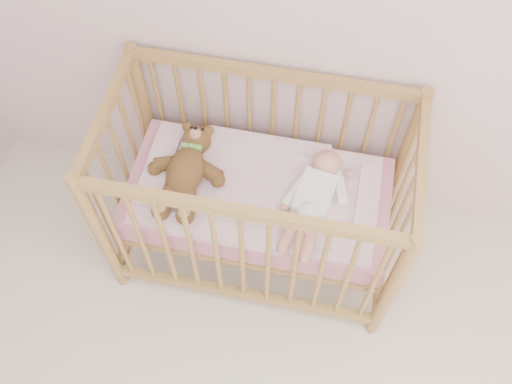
# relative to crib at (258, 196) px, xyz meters

# --- Properties ---
(wall_back) EXTENTS (4.00, 0.02, 2.70)m
(wall_back) POSITION_rel_crib_xyz_m (0.41, 0.40, 0.85)
(wall_back) COLOR silver
(wall_back) RESTS_ON floor
(crib) EXTENTS (1.36, 0.76, 1.00)m
(crib) POSITION_rel_crib_xyz_m (0.00, 0.00, 0.00)
(crib) COLOR #A07C44
(crib) RESTS_ON floor
(mattress) EXTENTS (1.22, 0.62, 0.13)m
(mattress) POSITION_rel_crib_xyz_m (-0.00, 0.00, -0.01)
(mattress) COLOR pink
(mattress) RESTS_ON crib
(blanket) EXTENTS (1.10, 0.58, 0.06)m
(blanket) POSITION_rel_crib_xyz_m (-0.00, 0.00, 0.06)
(blanket) COLOR pink
(blanket) RESTS_ON mattress
(baby) EXTENTS (0.38, 0.63, 0.14)m
(baby) POSITION_rel_crib_xyz_m (0.26, -0.02, 0.14)
(baby) COLOR white
(baby) RESTS_ON blanket
(teddy_bear) EXTENTS (0.39, 0.55, 0.15)m
(teddy_bear) POSITION_rel_crib_xyz_m (-0.33, -0.02, 0.15)
(teddy_bear) COLOR brown
(teddy_bear) RESTS_ON blanket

